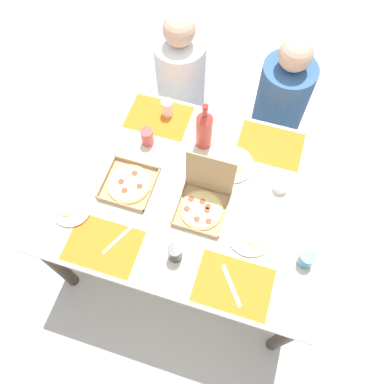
# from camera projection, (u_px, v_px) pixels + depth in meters

# --- Properties ---
(ground_plane) EXTENTS (6.00, 6.00, 0.00)m
(ground_plane) POSITION_uv_depth(u_px,v_px,m) (192.00, 241.00, 2.74)
(ground_plane) COLOR beige
(dining_table) EXTENTS (1.47, 1.12, 0.77)m
(dining_table) POSITION_uv_depth(u_px,v_px,m) (192.00, 200.00, 2.14)
(dining_table) COLOR #3F3328
(dining_table) RESTS_ON ground_plane
(placemat_near_left) EXTENTS (0.36, 0.26, 0.00)m
(placemat_near_left) POSITION_uv_depth(u_px,v_px,m) (103.00, 245.00, 1.92)
(placemat_near_left) COLOR orange
(placemat_near_left) RESTS_ON dining_table
(placemat_near_right) EXTENTS (0.36, 0.26, 0.00)m
(placemat_near_right) POSITION_uv_depth(u_px,v_px,m) (233.00, 285.00, 1.83)
(placemat_near_right) COLOR orange
(placemat_near_right) RESTS_ON dining_table
(placemat_far_left) EXTENTS (0.36, 0.26, 0.00)m
(placemat_far_left) POSITION_uv_depth(u_px,v_px,m) (159.00, 117.00, 2.27)
(placemat_far_left) COLOR orange
(placemat_far_left) RESTS_ON dining_table
(placemat_far_right) EXTENTS (0.36, 0.26, 0.00)m
(placemat_far_right) POSITION_uv_depth(u_px,v_px,m) (270.00, 145.00, 2.18)
(placemat_far_right) COLOR orange
(placemat_far_right) RESTS_ON dining_table
(pizza_box_center) EXTENTS (0.25, 0.28, 0.29)m
(pizza_box_center) POSITION_uv_depth(u_px,v_px,m) (203.00, 202.00, 1.97)
(pizza_box_center) COLOR tan
(pizza_box_center) RESTS_ON dining_table
(pizza_box_corner_right) EXTENTS (0.26, 0.26, 0.04)m
(pizza_box_corner_right) POSITION_uv_depth(u_px,v_px,m) (129.00, 184.00, 2.06)
(pizza_box_corner_right) COLOR tan
(pizza_box_corner_right) RESTS_ON dining_table
(plate_near_right) EXTENTS (0.20, 0.20, 0.03)m
(plate_near_right) POSITION_uv_depth(u_px,v_px,m) (71.00, 209.00, 1.99)
(plate_near_right) COLOR white
(plate_near_right) RESTS_ON dining_table
(plate_near_left) EXTENTS (0.23, 0.23, 0.03)m
(plate_near_left) POSITION_uv_depth(u_px,v_px,m) (233.00, 165.00, 2.11)
(plate_near_left) COLOR white
(plate_near_left) RESTS_ON dining_table
(plate_far_right) EXTENTS (0.23, 0.23, 0.03)m
(plate_far_right) POSITION_uv_depth(u_px,v_px,m) (251.00, 235.00, 1.93)
(plate_far_right) COLOR white
(plate_far_right) RESTS_ON dining_table
(soda_bottle) EXTENTS (0.09, 0.09, 0.32)m
(soda_bottle) POSITION_uv_depth(u_px,v_px,m) (204.00, 129.00, 2.07)
(soda_bottle) COLOR #B2382D
(soda_bottle) RESTS_ON dining_table
(cup_red) EXTENTS (0.07, 0.07, 0.10)m
(cup_red) POSITION_uv_depth(u_px,v_px,m) (147.00, 137.00, 2.14)
(cup_red) COLOR #BF4742
(cup_red) RESTS_ON dining_table
(cup_dark) EXTENTS (0.07, 0.07, 0.11)m
(cup_dark) POSITION_uv_depth(u_px,v_px,m) (175.00, 253.00, 1.84)
(cup_dark) COLOR #333338
(cup_dark) RESTS_ON dining_table
(cup_spare) EXTENTS (0.07, 0.07, 0.11)m
(cup_spare) POSITION_uv_depth(u_px,v_px,m) (167.00, 108.00, 2.23)
(cup_spare) COLOR silver
(cup_spare) RESTS_ON dining_table
(cup_clear_right) EXTENTS (0.07, 0.07, 0.09)m
(cup_clear_right) POSITION_uv_depth(u_px,v_px,m) (306.00, 259.00, 1.84)
(cup_clear_right) COLOR teal
(cup_clear_right) RESTS_ON dining_table
(condiment_bowl) EXTENTS (0.08, 0.08, 0.05)m
(condiment_bowl) POSITION_uv_depth(u_px,v_px,m) (281.00, 187.00, 2.04)
(condiment_bowl) COLOR white
(condiment_bowl) RESTS_ON dining_table
(fork_by_far_left) EXTENTS (0.10, 0.18, 0.00)m
(fork_by_far_left) POSITION_uv_depth(u_px,v_px,m) (118.00, 240.00, 1.93)
(fork_by_far_left) COLOR #B7B7BC
(fork_by_far_left) RESTS_ON dining_table
(knife_by_near_right) EXTENTS (0.18, 0.14, 0.00)m
(knife_by_near_right) POSITION_uv_depth(u_px,v_px,m) (304.00, 223.00, 1.97)
(knife_by_near_right) COLOR #B7B7BC
(knife_by_near_right) RESTS_ON dining_table
(knife_by_near_left) EXTENTS (0.14, 0.18, 0.00)m
(knife_by_near_left) POSITION_uv_depth(u_px,v_px,m) (231.00, 286.00, 1.82)
(knife_by_near_left) COLOR #B7B7BC
(knife_by_near_left) RESTS_ON dining_table
(diner_left_seat) EXTENTS (0.32, 0.32, 1.15)m
(diner_left_seat) POSITION_uv_depth(u_px,v_px,m) (181.00, 94.00, 2.68)
(diner_left_seat) COLOR white
(diner_left_seat) RESTS_ON ground_plane
(diner_right_seat) EXTENTS (0.32, 0.32, 1.16)m
(diner_right_seat) POSITION_uv_depth(u_px,v_px,m) (276.00, 117.00, 2.58)
(diner_right_seat) COLOR #33598C
(diner_right_seat) RESTS_ON ground_plane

